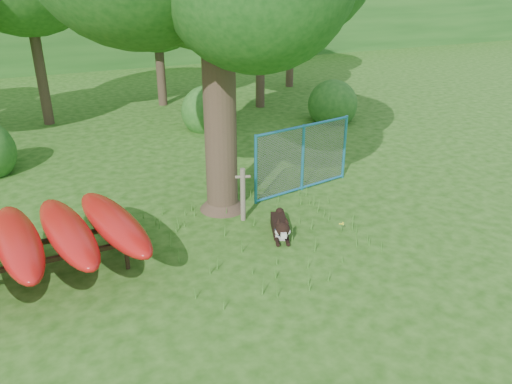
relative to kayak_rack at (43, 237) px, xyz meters
name	(u,v)px	position (x,y,z in m)	size (l,w,h in m)	color
ground	(274,266)	(3.80, -1.43, -0.81)	(80.00, 80.00, 0.00)	#1D490E
wooden_post	(243,193)	(4.06, 0.56, -0.16)	(0.33, 0.16, 1.21)	#675C4D
kayak_rack	(43,237)	(0.00, 0.00, 0.00)	(3.52, 3.12, 1.05)	black
husky_dog	(281,227)	(4.46, -0.44, -0.61)	(0.68, 1.21, 0.57)	black
fence_section	(303,158)	(6.07, 1.47, 0.04)	(2.87, 0.57, 2.83)	teal
wildflower_clump	(342,225)	(5.70, -0.85, -0.63)	(0.10, 0.10, 0.22)	#417B28
shrub_right	(332,120)	(10.30, 6.57, -0.81)	(1.80, 1.80, 1.80)	#215A1D
shrub_mid	(208,128)	(5.80, 7.57, -0.81)	(1.80, 1.80, 1.80)	#215A1D
wooded_hillside	(71,8)	(3.80, 26.57, 2.19)	(80.00, 12.00, 6.00)	#215A1D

